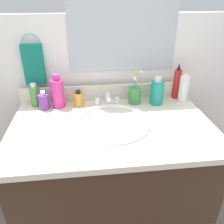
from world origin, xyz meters
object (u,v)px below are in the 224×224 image
object	(u,v)px
hand_towel	(34,65)
bottle_toner_green	(35,96)
bottle_mouthwash_teal	(157,92)
cup_green	(135,95)
bottle_spray_red	(177,83)
bottle_soap_pink	(58,93)
bottle_cream_purple	(44,101)
bottle_oil_amber	(78,99)
faucet	(107,102)
bottle_lotion_white	(184,88)

from	to	relation	value
hand_towel	bottle_toner_green	world-z (taller)	hand_towel
bottle_mouthwash_teal	cup_green	distance (m)	0.13
bottle_spray_red	bottle_toner_green	bearing A→B (deg)	-179.14
bottle_soap_pink	bottle_mouthwash_teal	size ratio (longest dim) A/B	1.16
bottle_cream_purple	hand_towel	bearing A→B (deg)	112.87
hand_towel	bottle_oil_amber	xyz separation A→B (m)	(0.23, -0.09, -0.18)
faucet	bottle_cream_purple	world-z (taller)	bottle_cream_purple
bottle_cream_purple	bottle_spray_red	size ratio (longest dim) A/B	0.50
bottle_soap_pink	bottle_cream_purple	bearing A→B (deg)	-165.05
bottle_cream_purple	bottle_toner_green	world-z (taller)	bottle_toner_green
hand_towel	bottle_spray_red	distance (m)	0.83
bottle_cream_purple	bottle_spray_red	distance (m)	0.77
bottle_spray_red	bottle_toner_green	size ratio (longest dim) A/B	1.61
faucet	bottle_cream_purple	xyz separation A→B (m)	(-0.35, 0.01, 0.02)
bottle_soap_pink	bottle_mouthwash_teal	bearing A→B (deg)	-2.62
bottle_cream_purple	cup_green	xyz separation A→B (m)	(0.51, 0.02, 0.01)
bottle_spray_red	bottle_lotion_white	xyz separation A→B (m)	(0.02, -0.06, -0.01)
bottle_soap_pink	bottle_toner_green	xyz separation A→B (m)	(-0.13, 0.03, -0.02)
bottle_toner_green	bottle_lotion_white	bearing A→B (deg)	-3.06
bottle_spray_red	cup_green	xyz separation A→B (m)	(-0.26, -0.05, -0.04)
bottle_mouthwash_teal	bottle_oil_amber	xyz separation A→B (m)	(-0.44, 0.02, -0.03)
bottle_mouthwash_teal	bottle_toner_green	distance (m)	0.69
hand_towel	cup_green	xyz separation A→B (m)	(0.55, -0.09, -0.17)
bottle_cream_purple	faucet	bearing A→B (deg)	-1.29
hand_towel	faucet	xyz separation A→B (m)	(0.39, -0.11, -0.19)
bottle_soap_pink	bottle_spray_red	bearing A→B (deg)	3.48
bottle_toner_green	cup_green	bearing A→B (deg)	-3.50
bottle_lotion_white	bottle_toner_green	size ratio (longest dim) A/B	1.33
bottle_soap_pink	cup_green	size ratio (longest dim) A/B	0.95
bottle_mouthwash_teal	bottle_toner_green	size ratio (longest dim) A/B	1.22
bottle_mouthwash_teal	bottle_lotion_white	world-z (taller)	bottle_lotion_white
faucet	bottle_lotion_white	bearing A→B (deg)	1.64
faucet	bottle_soap_pink	size ratio (longest dim) A/B	0.85
faucet	bottle_mouthwash_teal	distance (m)	0.28
bottle_oil_amber	bottle_cream_purple	bearing A→B (deg)	-174.62
bottle_spray_red	bottle_toner_green	xyz separation A→B (m)	(-0.82, -0.01, -0.03)
bottle_soap_pink	bottle_toner_green	world-z (taller)	bottle_soap_pink
bottle_cream_purple	bottle_oil_amber	size ratio (longest dim) A/B	1.13
bottle_lotion_white	cup_green	xyz separation A→B (m)	(-0.28, 0.01, -0.03)
hand_towel	bottle_spray_red	size ratio (longest dim) A/B	1.04
bottle_mouthwash_teal	bottle_spray_red	bearing A→B (deg)	25.85
bottle_spray_red	cup_green	bearing A→B (deg)	-169.87
bottle_spray_red	faucet	bearing A→B (deg)	-170.53
hand_towel	bottle_cream_purple	xyz separation A→B (m)	(0.05, -0.11, -0.17)
hand_towel	cup_green	distance (m)	0.59
bottle_spray_red	bottle_soap_pink	bearing A→B (deg)	-176.52
bottle_spray_red	bottle_toner_green	distance (m)	0.82
bottle_mouthwash_teal	hand_towel	bearing A→B (deg)	170.58
bottle_soap_pink	bottle_spray_red	xyz separation A→B (m)	(0.69, 0.04, 0.01)
faucet	bottle_spray_red	size ratio (longest dim) A/B	0.75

